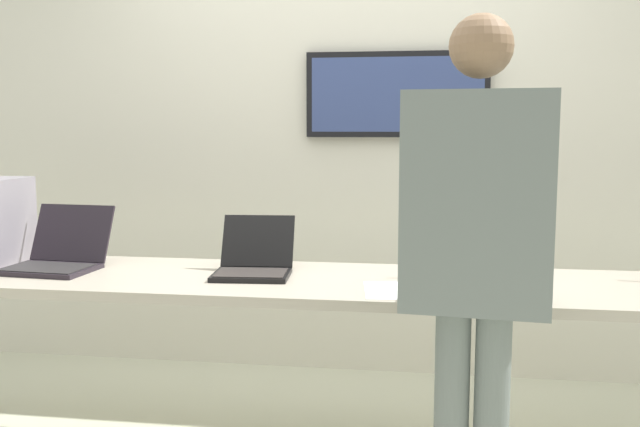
# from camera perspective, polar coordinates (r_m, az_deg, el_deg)

# --- Properties ---
(back_wall) EXTENTS (8.00, 0.11, 2.44)m
(back_wall) POSITION_cam_1_polar(r_m,az_deg,el_deg) (3.96, 2.14, 4.70)
(back_wall) COLOR silver
(back_wall) RESTS_ON ground
(workbench) EXTENTS (3.57, 0.70, 0.77)m
(workbench) POSITION_cam_1_polar(r_m,az_deg,el_deg) (2.92, -0.51, -6.14)
(workbench) COLOR #B4A996
(workbench) RESTS_ON ground
(laptop_station_0) EXTENTS (0.40, 0.41, 0.26)m
(laptop_station_0) POSITION_cam_1_polar(r_m,az_deg,el_deg) (3.30, -20.37, -3.15)
(laptop_station_0) COLOR #272029
(laptop_station_0) RESTS_ON workbench
(laptop_station_1) EXTENTS (0.34, 0.38, 0.23)m
(laptop_station_1) POSITION_cam_1_polar(r_m,az_deg,el_deg) (2.99, -5.34, -3.87)
(laptop_station_1) COLOR black
(laptop_station_1) RESTS_ON workbench
(laptop_station_2) EXTENTS (0.34, 0.30, 0.23)m
(laptop_station_2) POSITION_cam_1_polar(r_m,az_deg,el_deg) (2.89, 11.93, -4.39)
(laptop_station_2) COLOR #B1AEBA
(laptop_station_2) RESTS_ON workbench
(person) EXTENTS (0.48, 0.62, 1.72)m
(person) POSITION_cam_1_polar(r_m,az_deg,el_deg) (2.22, 12.48, -2.09)
(person) COLOR slate
(person) RESTS_ON ground
(paper_sheet) EXTENTS (0.24, 0.32, 0.00)m
(paper_sheet) POSITION_cam_1_polar(r_m,az_deg,el_deg) (2.71, 5.85, -6.18)
(paper_sheet) COLOR white
(paper_sheet) RESTS_ON workbench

